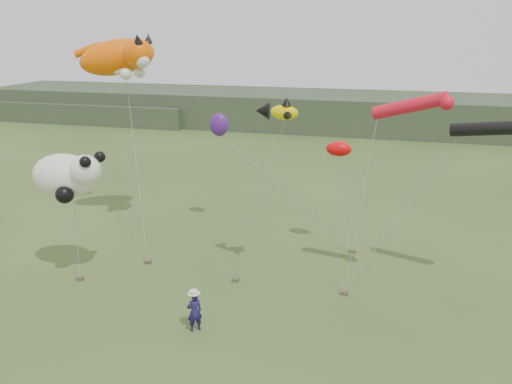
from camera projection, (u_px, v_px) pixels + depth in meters
The scene contains 9 objects.
ground at pixel (209, 333), 19.48m from camera, with size 120.00×120.00×0.00m, color #385123.
headland at pixel (309, 111), 60.74m from camera, with size 90.00×13.00×4.00m.
festival_attendant at pixel (194, 312), 19.45m from camera, with size 0.61×0.40×1.66m, color #1C154E.
sandbag_anchors at pixel (233, 272), 24.27m from camera, with size 12.59×6.66×0.16m.
cat_kite at pixel (122, 57), 27.26m from camera, with size 5.57×3.55×2.61m.
fish_kite at pixel (276, 111), 21.32m from camera, with size 2.00×1.33×1.02m.
tube_kites at pixel (460, 118), 20.45m from camera, with size 6.64×2.66×2.17m.
panda_kite at pixel (67, 175), 22.70m from camera, with size 3.62×2.34×2.25m.
misc_kites at pixel (266, 134), 27.17m from camera, with size 8.19×2.48×1.65m.
Camera 1 is at (6.06, -15.79, 11.29)m, focal length 35.00 mm.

